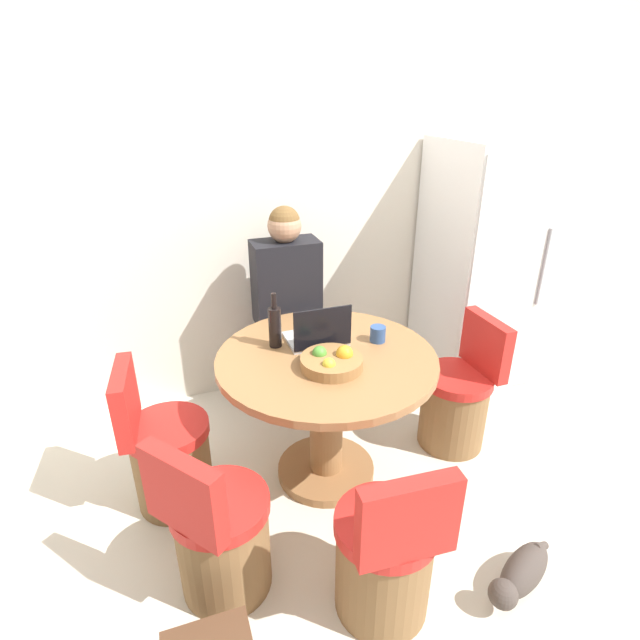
% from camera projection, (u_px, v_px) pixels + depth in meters
% --- Properties ---
extents(ground_plane, '(12.00, 12.00, 0.00)m').
position_uv_depth(ground_plane, '(340.00, 516.00, 2.50)').
color(ground_plane, beige).
extents(wall_back, '(7.00, 0.06, 2.60)m').
position_uv_depth(wall_back, '(264.00, 201.00, 3.12)').
color(wall_back, silver).
rests_on(wall_back, ground_plane).
extents(refrigerator, '(0.68, 0.69, 1.67)m').
position_uv_depth(refrigerator, '(481.00, 267.00, 3.41)').
color(refrigerator, white).
rests_on(refrigerator, ground_plane).
extents(dining_table, '(1.10, 1.10, 0.75)m').
position_uv_depth(dining_table, '(326.00, 394.00, 2.56)').
color(dining_table, olive).
rests_on(dining_table, ground_plane).
extents(chair_near_left_corner, '(0.47, 0.47, 0.80)m').
position_uv_depth(chair_near_left_corner, '(220.00, 537.00, 2.04)').
color(chair_near_left_corner, brown).
rests_on(chair_near_left_corner, ground_plane).
extents(chair_right_side, '(0.40, 0.40, 0.80)m').
position_uv_depth(chair_right_side, '(457.00, 402.00, 2.92)').
color(chair_right_side, brown).
rests_on(chair_right_side, ground_plane).
extents(chair_left_side, '(0.42, 0.40, 0.80)m').
position_uv_depth(chair_left_side, '(168.00, 456.00, 2.49)').
color(chair_left_side, brown).
rests_on(chair_left_side, ground_plane).
extents(chair_near_camera, '(0.40, 0.41, 0.80)m').
position_uv_depth(chair_near_camera, '(386.00, 558.00, 1.95)').
color(chair_near_camera, brown).
rests_on(chair_near_camera, ground_plane).
extents(person_seated, '(0.40, 0.37, 1.34)m').
position_uv_depth(person_seated, '(285.00, 301.00, 3.13)').
color(person_seated, '#2D2D38').
rests_on(person_seated, ground_plane).
extents(laptop, '(0.30, 0.24, 0.23)m').
position_uv_depth(laptop, '(318.00, 335.00, 2.56)').
color(laptop, '#B7B7BC').
rests_on(laptop, dining_table).
extents(fruit_bowl, '(0.30, 0.30, 0.10)m').
position_uv_depth(fruit_bowl, '(332.00, 361.00, 2.35)').
color(fruit_bowl, olive).
rests_on(fruit_bowl, dining_table).
extents(coffee_cup, '(0.08, 0.08, 0.08)m').
position_uv_depth(coffee_cup, '(378.00, 334.00, 2.59)').
color(coffee_cup, '#2D4C84').
rests_on(coffee_cup, dining_table).
extents(bottle, '(0.06, 0.06, 0.29)m').
position_uv_depth(bottle, '(275.00, 326.00, 2.51)').
color(bottle, black).
rests_on(bottle, dining_table).
extents(cat, '(0.45, 0.27, 0.17)m').
position_uv_depth(cat, '(521.00, 573.00, 2.11)').
color(cat, '#473D38').
rests_on(cat, ground_plane).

